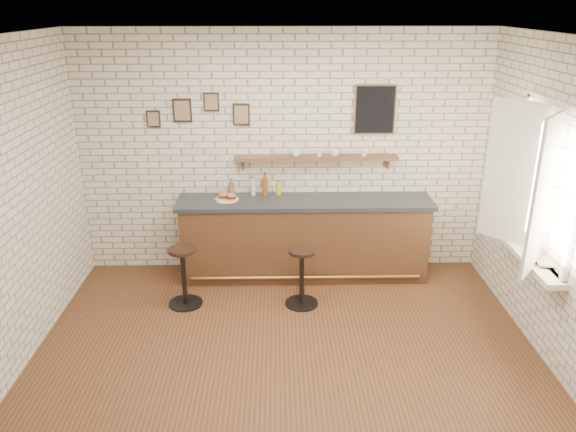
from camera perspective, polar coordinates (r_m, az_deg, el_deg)
name	(u,v)px	position (r m, az deg, el deg)	size (l,w,h in m)	color
ground	(286,352)	(5.74, -0.18, -13.68)	(5.00, 5.00, 0.00)	brown
bar_counter	(304,238)	(6.99, 1.68, -2.24)	(3.10, 0.65, 1.01)	#53351E
sandwich_plate	(227,199)	(6.85, -6.25, 1.68)	(0.28, 0.28, 0.01)	white
ciabatta_sandwich	(227,196)	(6.83, -6.18, 2.03)	(0.23, 0.16, 0.07)	#BF814E
potato_chips	(224,199)	(6.84, -6.48, 1.74)	(0.26, 0.17, 0.00)	gold
bitters_bottle_brown	(231,189)	(6.99, -5.77, 2.78)	(0.06, 0.06, 0.21)	brown
bitters_bottle_white	(253,188)	(6.97, -3.57, 2.89)	(0.06, 0.06, 0.23)	beige
bitters_bottle_amber	(265,186)	(6.95, -2.37, 3.06)	(0.07, 0.07, 0.28)	brown
condiment_bottle_yellow	(278,189)	(6.96, -0.98, 2.80)	(0.06, 0.06, 0.19)	gold
bar_stool_left	(184,275)	(6.48, -10.54, -5.89)	(0.39, 0.39, 0.70)	black
bar_stool_right	(302,275)	(6.38, 1.41, -6.04)	(0.39, 0.39, 0.69)	black
wall_shelf	(316,158)	(6.87, 2.88, 5.90)	(2.00, 0.18, 0.18)	brown
shelf_cup_a	(296,152)	(6.84, 0.80, 6.48)	(0.13, 0.13, 0.10)	white
shelf_cup_b	(319,153)	(6.86, 3.21, 6.44)	(0.10, 0.10, 0.09)	white
shelf_cup_c	(335,153)	(6.88, 4.77, 6.44)	(0.12, 0.12, 0.09)	white
shelf_cup_d	(364,152)	(6.92, 7.75, 6.42)	(0.10, 0.10, 0.09)	white
back_wall_decor	(302,110)	(6.82, 1.44, 10.68)	(2.96, 0.02, 0.56)	black
window_sill	(526,255)	(6.08, 23.06, -3.70)	(0.20, 1.35, 0.06)	white
casement_window	(534,184)	(5.81, 23.72, 3.03)	(0.40, 1.30, 1.56)	white
book_lower	(535,262)	(5.86, 23.81, -4.28)	(0.17, 0.23, 0.02)	tan
book_upper	(537,261)	(5.84, 23.94, -4.22)	(0.16, 0.21, 0.02)	tan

